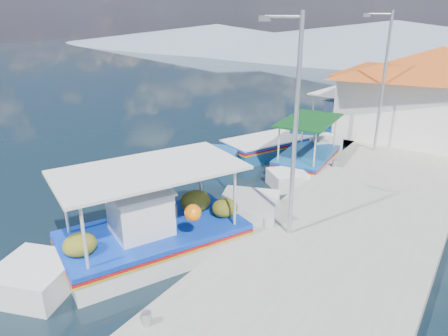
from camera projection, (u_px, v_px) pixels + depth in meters
The scene contains 10 objects.
ground at pixel (125, 233), 12.98m from camera, with size 160.00×160.00×0.00m, color black.
quay at pixel (372, 202), 14.51m from camera, with size 5.00×44.00×0.50m, color gray.
bollards at pixel (308, 185), 14.87m from camera, with size 0.20×17.20×0.30m.
main_caique at pixel (155, 236), 11.73m from camera, with size 4.91×8.00×2.90m.
caique_green_canopy at pixel (307, 160), 18.19m from camera, with size 2.27×6.52×2.44m.
caique_blue_hull at pixel (265, 148), 19.89m from camera, with size 3.77×6.40×1.24m.
caique_far at pixel (340, 123), 23.73m from camera, with size 2.71×7.33×2.59m.
harbor_building at pixel (435, 91), 20.47m from camera, with size 10.49×10.49×4.40m.
lamp_post_near at pixel (293, 119), 10.84m from camera, with size 1.21×0.14×6.00m.
lamp_post_far at pixel (382, 76), 17.85m from camera, with size 1.21×0.14×6.00m.
Camera 1 is at (8.87, -7.81, 6.50)m, focal length 33.47 mm.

